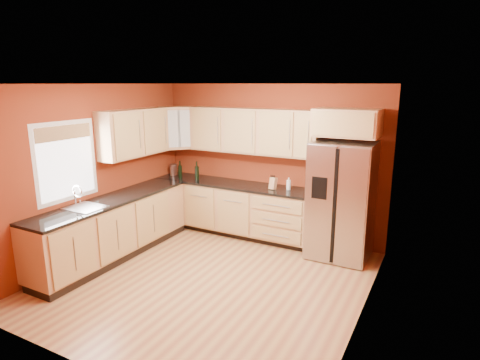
% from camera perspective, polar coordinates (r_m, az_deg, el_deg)
% --- Properties ---
extents(floor, '(4.00, 4.00, 0.00)m').
position_cam_1_polar(floor, '(5.64, -4.47, -13.98)').
color(floor, '#9C5E3C').
rests_on(floor, ground).
extents(ceiling, '(4.00, 4.00, 0.00)m').
position_cam_1_polar(ceiling, '(5.00, -5.04, 13.47)').
color(ceiling, silver).
rests_on(ceiling, wall_back).
extents(wall_back, '(4.00, 0.04, 2.60)m').
position_cam_1_polar(wall_back, '(6.89, 4.20, 2.65)').
color(wall_back, maroon).
rests_on(wall_back, floor).
extents(wall_front, '(4.00, 0.04, 2.60)m').
position_cam_1_polar(wall_front, '(3.72, -21.61, -7.96)').
color(wall_front, maroon).
rests_on(wall_front, floor).
extents(wall_left, '(0.04, 4.00, 2.60)m').
position_cam_1_polar(wall_left, '(6.44, -19.94, 1.08)').
color(wall_left, maroon).
rests_on(wall_left, floor).
extents(wall_right, '(0.04, 4.00, 2.60)m').
position_cam_1_polar(wall_right, '(4.46, 17.56, -4.09)').
color(wall_right, maroon).
rests_on(wall_right, floor).
extents(base_cabinets_back, '(2.90, 0.60, 0.88)m').
position_cam_1_polar(base_cabinets_back, '(7.08, -0.99, -4.21)').
color(base_cabinets_back, tan).
rests_on(base_cabinets_back, floor).
extents(base_cabinets_left, '(0.60, 2.80, 0.88)m').
position_cam_1_polar(base_cabinets_left, '(6.46, -17.51, -6.64)').
color(base_cabinets_left, tan).
rests_on(base_cabinets_left, floor).
extents(countertop_back, '(2.90, 0.62, 0.04)m').
position_cam_1_polar(countertop_back, '(6.95, -1.04, -0.61)').
color(countertop_back, black).
rests_on(countertop_back, base_cabinets_back).
extents(countertop_left, '(0.62, 2.80, 0.04)m').
position_cam_1_polar(countertop_left, '(6.32, -17.74, -2.74)').
color(countertop_left, black).
rests_on(countertop_left, base_cabinets_left).
extents(upper_cabinets_back, '(2.30, 0.33, 0.75)m').
position_cam_1_polar(upper_cabinets_back, '(6.77, 1.76, 6.97)').
color(upper_cabinets_back, tan).
rests_on(upper_cabinets_back, wall_back).
extents(upper_cabinets_left, '(0.33, 1.35, 0.75)m').
position_cam_1_polar(upper_cabinets_left, '(6.75, -14.81, 6.51)').
color(upper_cabinets_left, tan).
rests_on(upper_cabinets_left, wall_left).
extents(corner_upper_cabinet, '(0.67, 0.67, 0.75)m').
position_cam_1_polar(corner_upper_cabinet, '(7.37, -8.87, 7.36)').
color(corner_upper_cabinet, tan).
rests_on(corner_upper_cabinet, wall_back).
extents(over_fridge_cabinet, '(0.92, 0.60, 0.40)m').
position_cam_1_polar(over_fridge_cabinet, '(6.09, 15.00, 7.90)').
color(over_fridge_cabinet, tan).
rests_on(over_fridge_cabinet, wall_back).
extents(refrigerator, '(0.90, 0.75, 1.78)m').
position_cam_1_polar(refrigerator, '(6.23, 14.19, -2.82)').
color(refrigerator, '#A5A5AA').
rests_on(refrigerator, floor).
extents(window, '(0.03, 0.90, 1.00)m').
position_cam_1_polar(window, '(6.06, -23.46, 2.43)').
color(window, white).
rests_on(window, wall_left).
extents(sink_faucet, '(0.50, 0.42, 0.30)m').
position_cam_1_polar(sink_faucet, '(5.95, -21.26, -2.32)').
color(sink_faucet, white).
rests_on(sink_faucet, countertop_left).
extents(canister_left, '(0.12, 0.12, 0.18)m').
position_cam_1_polar(canister_left, '(7.64, -9.53, 1.37)').
color(canister_left, '#A5A5AA').
rests_on(canister_left, countertop_back).
extents(canister_right, '(0.15, 0.15, 0.20)m').
position_cam_1_polar(canister_right, '(7.66, -9.38, 1.49)').
color(canister_right, '#A5A5AA').
rests_on(canister_right, countertop_back).
extents(wine_bottle_a, '(0.09, 0.09, 0.31)m').
position_cam_1_polar(wine_bottle_a, '(7.41, -8.52, 1.52)').
color(wine_bottle_a, black).
rests_on(wine_bottle_a, countertop_back).
extents(wine_bottle_b, '(0.09, 0.09, 0.33)m').
position_cam_1_polar(wine_bottle_b, '(7.23, -6.16, 1.37)').
color(wine_bottle_b, black).
rests_on(wine_bottle_b, countertop_back).
extents(knife_block, '(0.11, 0.11, 0.20)m').
position_cam_1_polar(knife_block, '(6.55, 4.73, -0.47)').
color(knife_block, tan).
rests_on(knife_block, countertop_back).
extents(soap_dispenser, '(0.08, 0.08, 0.20)m').
position_cam_1_polar(soap_dispenser, '(6.55, 6.92, -0.52)').
color(soap_dispenser, white).
rests_on(soap_dispenser, countertop_back).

